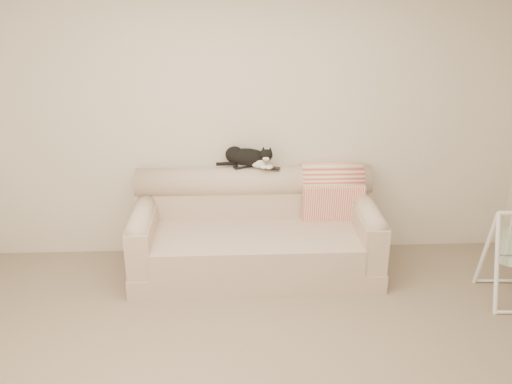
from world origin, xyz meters
TOP-DOWN VIEW (x-y plane):
  - room_shell at (0.00, 0.00)m, footprint 5.04×4.04m
  - sofa at (0.00, 1.62)m, footprint 2.20×0.93m
  - remote_a at (-0.09, 1.87)m, footprint 0.19×0.11m
  - remote_b at (0.16, 1.83)m, footprint 0.17×0.12m
  - tuxedo_cat at (-0.05, 1.87)m, footprint 0.53×0.31m
  - throw_blanket at (0.72, 1.84)m, footprint 0.56×0.38m

SIDE VIEW (x-z plane):
  - sofa at x=0.00m, z-range -0.10..0.80m
  - throw_blanket at x=0.72m, z-range 0.44..1.01m
  - remote_b at x=0.16m, z-range 0.90..0.92m
  - remote_a at x=-0.09m, z-range 0.90..0.92m
  - tuxedo_cat at x=-0.05m, z-range 0.89..1.10m
  - room_shell at x=0.00m, z-range 0.23..2.83m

